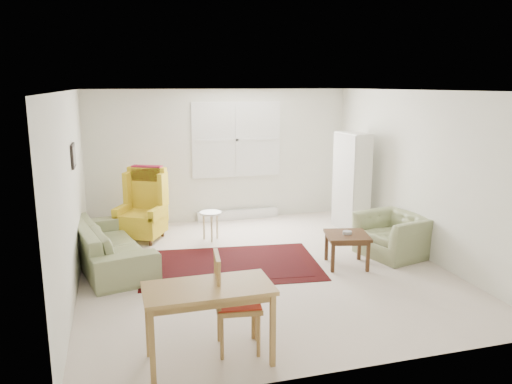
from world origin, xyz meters
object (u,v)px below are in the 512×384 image
object	(u,v)px
sofa	(109,236)
stool	(211,226)
cabinet	(352,182)
desk	(209,324)
armchair	(394,231)
desk_chair	(238,302)
wingback_chair	(141,205)
coffee_table	(347,250)

from	to	relation	value
sofa	stool	xyz separation A→B (m)	(1.64, 0.78, -0.19)
cabinet	desk	xyz separation A→B (m)	(-3.28, -3.68, -0.50)
armchair	desk_chair	xyz separation A→B (m)	(-2.96, -2.06, 0.12)
sofa	armchair	size ratio (longest dim) A/B	2.23
armchair	wingback_chair	bearing A→B (deg)	-131.28
wingback_chair	desk_chair	world-z (taller)	wingback_chair
armchair	wingback_chair	distance (m)	4.12
desk_chair	cabinet	bearing A→B (deg)	-33.05
stool	desk	world-z (taller)	desk
sofa	coffee_table	world-z (taller)	sofa
sofa	desk_chair	xyz separation A→B (m)	(1.24, -2.80, 0.06)
stool	desk_chair	xyz separation A→B (m)	(-0.40, -3.58, 0.25)
wingback_chair	desk	world-z (taller)	wingback_chair
wingback_chair	cabinet	world-z (taller)	cabinet
armchair	cabinet	distance (m)	1.55
cabinet	desk	distance (m)	4.95
wingback_chair	cabinet	bearing A→B (deg)	21.51
desk	desk_chair	distance (m)	0.37
armchair	desk_chair	distance (m)	3.61
sofa	cabinet	world-z (taller)	cabinet
wingback_chair	stool	bearing A→B (deg)	11.47
armchair	coffee_table	bearing A→B (deg)	-90.73
coffee_table	cabinet	bearing A→B (deg)	62.12
wingback_chair	coffee_table	xyz separation A→B (m)	(2.78, -2.06, -0.37)
desk_chair	armchair	bearing A→B (deg)	-48.22
armchair	stool	xyz separation A→B (m)	(-2.56, 1.52, -0.13)
coffee_table	cabinet	distance (m)	2.02
armchair	desk	world-z (taller)	armchair
wingback_chair	stool	size ratio (longest dim) A/B	2.49
wingback_chair	desk_chair	bearing A→B (deg)	-52.38
sofa	desk_chair	world-z (taller)	desk_chair
armchair	desk_chair	world-z (taller)	desk_chair
cabinet	desk_chair	size ratio (longest dim) A/B	1.76
wingback_chair	stool	world-z (taller)	wingback_chair
desk	desk_chair	bearing A→B (deg)	24.90
wingback_chair	desk	bearing A→B (deg)	-57.13
stool	coffee_table	bearing A→B (deg)	-46.39
coffee_table	stool	xyz separation A→B (m)	(-1.66, 1.74, 0.01)
stool	desk	distance (m)	3.80
cabinet	desk_chair	world-z (taller)	cabinet
coffee_table	stool	size ratio (longest dim) A/B	1.19
wingback_chair	cabinet	xyz separation A→B (m)	(3.68, -0.36, 0.26)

